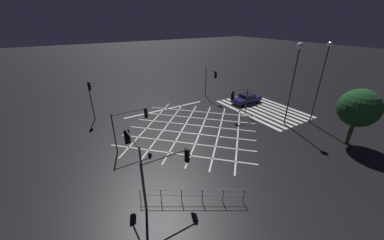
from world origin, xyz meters
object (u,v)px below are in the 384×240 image
Objects in this scene: traffic_light_nw_cross at (170,166)px; street_lamp_east at (296,65)px; waiting_car at (247,99)px; traffic_light_median_north at (133,120)px; traffic_light_median_south at (238,97)px; traffic_light_ne_cross at (90,93)px; traffic_light_nw_main at (134,153)px; traffic_light_se_main at (211,77)px; street_tree_near at (359,108)px; street_lamp_west at (322,73)px.

street_lamp_east is at bearing 11.73° from traffic_light_nw_cross.
waiting_car is at bearing -9.45° from street_lamp_east.
traffic_light_median_north is at bearing 75.10° from street_lamp_east.
traffic_light_median_south is 12.53m from traffic_light_median_north.
traffic_light_ne_cross is at bearing 54.92° from street_lamp_east.
traffic_light_nw_main reaches higher than traffic_light_nw_cross.
traffic_light_nw_cross is 20.02m from waiting_car.
traffic_light_se_main is 17.40m from street_tree_near.
traffic_light_se_main reaches higher than traffic_light_median_south.
traffic_light_nw_main is at bearing -89.00° from traffic_light_ne_cross.
street_lamp_east is at bearing 125.44° from traffic_light_median_south.
traffic_light_nw_main is 1.07× the size of waiting_car.
traffic_light_nw_cross is 1.07× the size of traffic_light_median_south.
traffic_light_nw_cross is 0.42× the size of street_lamp_east.
traffic_light_ne_cross is 0.85× the size of street_tree_near.
traffic_light_se_main is at bearing -49.73° from traffic_light_nw_main.
traffic_light_median_north reaches higher than traffic_light_nw_cross.
traffic_light_median_north is 15.45m from traffic_light_se_main.
traffic_light_se_main is 13.65m from street_lamp_west.
street_lamp_east is at bearing 9.78° from traffic_light_se_main.
traffic_light_median_south is at bearing 35.44° from street_lamp_east.
street_tree_near is 13.20m from waiting_car.
traffic_light_se_main is 20.35m from traffic_light_nw_main.
street_lamp_west is at bearing 136.18° from traffic_light_median_south.
traffic_light_median_north is at bearing -75.99° from traffic_light_ne_cross.
traffic_light_median_north is at bearing 9.86° from waiting_car.
traffic_light_nw_main is at bearing -49.73° from traffic_light_se_main.
traffic_light_ne_cross is 0.98× the size of traffic_light_nw_main.
traffic_light_se_main is 5.81m from waiting_car.
traffic_light_median_south is at bearing -9.70° from traffic_light_se_main.
traffic_light_median_north is at bearing -62.57° from traffic_light_se_main.
waiting_car is at bearing -64.33° from traffic_light_nw_main.
street_tree_near is (-18.22, -19.18, 0.37)m from traffic_light_ne_cross.
waiting_car is (7.09, -1.18, -5.86)m from street_lamp_east.
street_lamp_east is at bearing -83.88° from traffic_light_nw_main.
traffic_light_nw_cross is at bearing 96.13° from street_lamp_west.
street_lamp_west reaches higher than traffic_light_median_south.
traffic_light_nw_cross is at bearing 31.15° from traffic_light_median_south.
waiting_car is (8.96, -18.65, -2.76)m from traffic_light_nw_main.
traffic_light_nw_main is (1.41, 1.65, 0.69)m from traffic_light_nw_cross.
street_tree_near is at bearing 114.30° from traffic_light_median_south.
street_lamp_west is at bearing 20.64° from traffic_light_se_main.
traffic_light_ne_cross reaches higher than traffic_light_nw_cross.
traffic_light_nw_main reaches higher than traffic_light_median_south.
waiting_car is (8.37, 1.61, -5.00)m from street_lamp_west.
street_tree_near reaches higher than traffic_light_ne_cross.
street_tree_near is at bearing 163.58° from street_lamp_west.
street_lamp_east is 6.63m from street_tree_near.
waiting_car is at bearing 9.86° from traffic_light_median_north.
traffic_light_nw_main is (-14.32, -0.25, 0.19)m from traffic_light_ne_cross.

